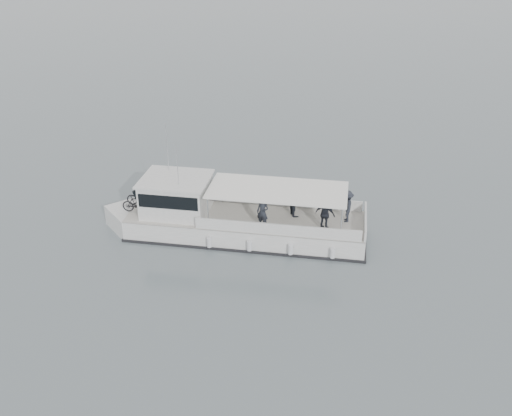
# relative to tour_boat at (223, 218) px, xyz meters

# --- Properties ---
(ground) EXTENTS (1400.00, 1400.00, 0.00)m
(ground) POSITION_rel_tour_boat_xyz_m (0.37, 2.32, -0.91)
(ground) COLOR slate
(ground) RESTS_ON ground
(tour_boat) EXTENTS (13.32, 3.83, 5.56)m
(tour_boat) POSITION_rel_tour_boat_xyz_m (0.00, 0.00, 0.00)
(tour_boat) COLOR white
(tour_boat) RESTS_ON ground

